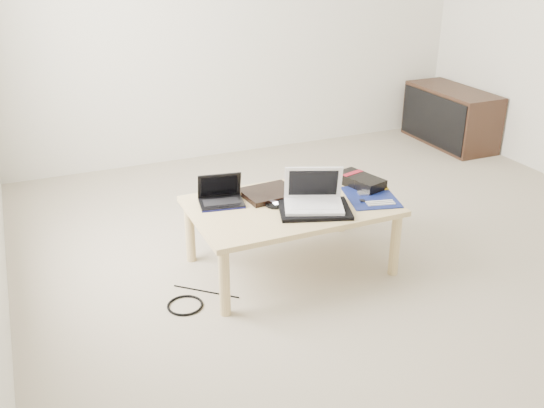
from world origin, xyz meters
name	(u,v)px	position (x,y,z in m)	size (l,w,h in m)	color
ground	(363,249)	(0.00, 0.00, 0.00)	(4.00, 4.00, 0.00)	#BBAC97
coffee_table	(291,211)	(-0.50, -0.01, 0.35)	(1.10, 0.70, 0.40)	#CFB57C
media_cabinet	(450,117)	(1.77, 1.45, 0.25)	(0.41, 0.90, 0.50)	#3B2518
book	(269,193)	(-0.56, 0.14, 0.41)	(0.31, 0.27, 0.03)	black
netbook	(221,197)	(-0.85, 0.15, 0.44)	(0.26, 0.21, 0.17)	black
tablet	(287,197)	(-0.49, 0.06, 0.41)	(0.28, 0.21, 0.01)	black
remote	(301,195)	(-0.40, 0.05, 0.41)	(0.09, 0.23, 0.02)	#ABAAAF
neoprene_sleeve	(315,209)	(-0.42, -0.15, 0.41)	(0.38, 0.27, 0.02)	black
white_laptop	(314,198)	(-0.42, -0.13, 0.46)	(0.37, 0.32, 0.22)	white
motherboard	(371,197)	(-0.05, -0.12, 0.40)	(0.34, 0.39, 0.02)	#0C1152
gpu_box	(360,181)	(-0.02, 0.05, 0.43)	(0.22, 0.32, 0.06)	black
cable_coil	(275,205)	(-0.58, -0.01, 0.41)	(0.11, 0.11, 0.01)	black
floor_cable_coil	(185,305)	(-1.16, -0.17, 0.01)	(0.19, 0.19, 0.01)	black
floor_cable_trail	(206,291)	(-1.02, -0.08, 0.00)	(0.01, 0.01, 0.38)	black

